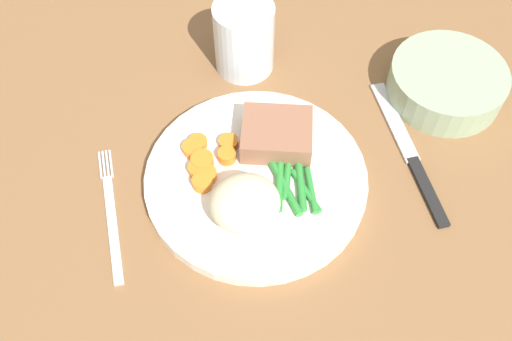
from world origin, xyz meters
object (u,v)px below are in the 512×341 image
at_px(water_glass, 244,42).
at_px(knife, 410,154).
at_px(fork, 111,214).
at_px(salad_bowl, 447,81).
at_px(dinner_plate, 256,180).
at_px(meat_portion, 277,135).

bearing_deg(water_glass, knife, -50.23).
relative_size(fork, knife, 0.81).
bearing_deg(salad_bowl, dinner_plate, -163.68).
distance_m(dinner_plate, fork, 0.16).
height_order(dinner_plate, water_glass, water_glass).
height_order(dinner_plate, fork, dinner_plate).
height_order(knife, salad_bowl, salad_bowl).
height_order(meat_portion, water_glass, water_glass).
bearing_deg(meat_portion, knife, -15.63).
height_order(dinner_plate, meat_portion, meat_portion).
bearing_deg(water_glass, fork, -135.79).
distance_m(fork, water_glass, 0.26).
bearing_deg(salad_bowl, water_glass, 155.02).
xyz_separation_m(knife, water_glass, (-0.15, 0.18, 0.04)).
xyz_separation_m(meat_portion, salad_bowl, (0.22, 0.04, -0.01)).
bearing_deg(knife, water_glass, 130.03).
bearing_deg(fork, meat_portion, 11.20).
relative_size(meat_portion, fork, 0.46).
xyz_separation_m(meat_portion, water_glass, (-0.00, 0.14, 0.01)).
bearing_deg(knife, meat_portion, 164.63).
distance_m(meat_portion, water_glass, 0.14).
bearing_deg(dinner_plate, fork, -179.08).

